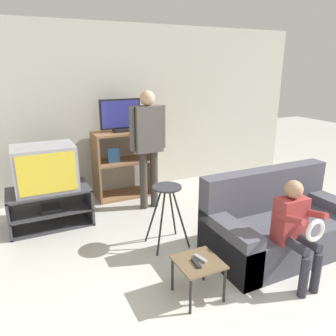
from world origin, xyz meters
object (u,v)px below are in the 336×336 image
(folding_stool, at_px, (167,199))
(snack_table, at_px, (198,266))
(person_standing_adult, at_px, (148,139))
(person_seated_child, at_px, (296,226))
(television_flat, at_px, (120,116))
(media_shelf, at_px, (122,164))
(couch, at_px, (279,226))
(television_main, at_px, (45,168))
(tv_stand, at_px, (50,207))
(remote_control_black, at_px, (196,263))
(remote_control_white, at_px, (201,258))

(folding_stool, relative_size, snack_table, 1.87)
(snack_table, bearing_deg, person_standing_adult, 79.97)
(person_standing_adult, xyz_separation_m, person_seated_child, (0.56, -2.18, -0.44))
(television_flat, bearing_deg, media_shelf, -126.66)
(couch, height_order, person_seated_child, person_seated_child)
(television_flat, bearing_deg, person_seated_child, -74.64)
(snack_table, bearing_deg, television_main, 116.43)
(tv_stand, bearing_deg, person_standing_adult, -1.96)
(television_main, distance_m, person_seated_child, 2.96)
(remote_control_black, bearing_deg, tv_stand, 121.64)
(television_main, bearing_deg, snack_table, -63.57)
(television_flat, distance_m, person_standing_adult, 0.68)
(remote_control_white, bearing_deg, remote_control_black, -160.01)
(snack_table, relative_size, remote_control_white, 2.67)
(folding_stool, xyz_separation_m, remote_control_white, (-0.10, -0.91, -0.20))
(person_standing_adult, bearing_deg, television_main, 177.78)
(person_standing_adult, bearing_deg, media_shelf, 108.96)
(couch, bearing_deg, tv_stand, 141.96)
(tv_stand, xyz_separation_m, remote_control_white, (1.04, -2.02, 0.13))
(remote_control_black, relative_size, person_standing_adult, 0.09)
(couch, bearing_deg, media_shelf, 114.97)
(tv_stand, distance_m, couch, 2.82)
(person_standing_adult, bearing_deg, snack_table, -100.03)
(remote_control_black, height_order, person_standing_adult, person_standing_adult)
(television_main, bearing_deg, remote_control_white, -62.69)
(folding_stool, xyz_separation_m, person_seated_child, (0.78, -1.11, 0.02))
(remote_control_white, bearing_deg, television_main, 103.78)
(television_flat, bearing_deg, tv_stand, -154.57)
(remote_control_white, xyz_separation_m, person_seated_child, (0.89, -0.20, 0.21))
(television_flat, height_order, snack_table, television_flat)
(person_seated_child, bearing_deg, remote_control_white, 167.18)
(snack_table, relative_size, couch, 0.23)
(television_main, distance_m, remote_control_black, 2.33)
(television_flat, height_order, remote_control_black, television_flat)
(television_main, xyz_separation_m, person_standing_adult, (1.37, -0.05, 0.25))
(television_flat, xyz_separation_m, snack_table, (-0.15, -2.59, -0.96))
(folding_stool, distance_m, couch, 1.27)
(remote_control_white, bearing_deg, person_seated_child, -26.35)
(tv_stand, distance_m, television_flat, 1.65)
(tv_stand, bearing_deg, television_flat, 25.43)
(television_flat, distance_m, person_seated_child, 2.96)
(tv_stand, relative_size, remote_control_white, 6.99)
(snack_table, relative_size, person_standing_adult, 0.23)
(tv_stand, height_order, remote_control_white, tv_stand)
(couch, relative_size, person_standing_adult, 0.99)
(television_flat, relative_size, remote_control_white, 4.32)
(snack_table, height_order, person_standing_adult, person_standing_adult)
(tv_stand, xyz_separation_m, television_flat, (1.16, 0.55, 1.03))
(tv_stand, xyz_separation_m, couch, (2.22, -1.74, 0.05))
(snack_table, bearing_deg, person_seated_child, -11.46)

